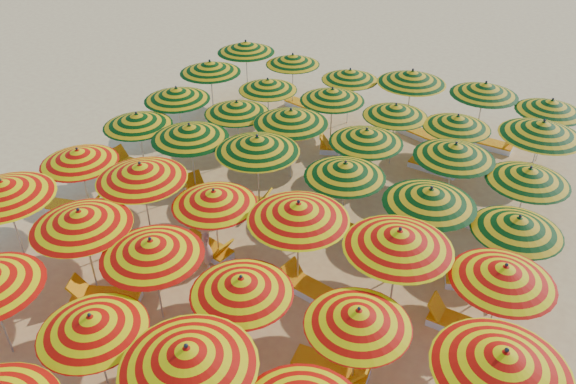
% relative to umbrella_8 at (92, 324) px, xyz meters
% --- Properties ---
extents(ground, '(120.00, 120.00, 0.00)m').
position_rel_umbrella_8_xyz_m(ground, '(1.08, 6.04, -2.06)').
color(ground, '#F4C36C').
rests_on(ground, ground).
extents(umbrella_8, '(2.25, 2.25, 2.34)m').
position_rel_umbrella_8_xyz_m(umbrella_8, '(0.00, 0.00, 0.00)').
color(umbrella_8, silver).
rests_on(umbrella_8, ground).
extents(umbrella_9, '(2.63, 2.63, 2.70)m').
position_rel_umbrella_8_xyz_m(umbrella_9, '(2.35, -0.05, 0.32)').
color(umbrella_9, silver).
rests_on(umbrella_9, ground).
extents(umbrella_12, '(2.64, 2.64, 2.72)m').
position_rel_umbrella_8_xyz_m(umbrella_12, '(-5.04, 2.32, 0.34)').
color(umbrella_12, silver).
rests_on(umbrella_12, ground).
extents(umbrella_13, '(3.16, 3.16, 2.61)m').
position_rel_umbrella_8_xyz_m(umbrella_13, '(-2.44, 2.32, 0.24)').
color(umbrella_13, silver).
rests_on(umbrella_13, ground).
extents(umbrella_14, '(3.04, 3.04, 2.53)m').
position_rel_umbrella_8_xyz_m(umbrella_14, '(-0.26, 2.25, 0.17)').
color(umbrella_14, silver).
rests_on(umbrella_14, ground).
extents(umbrella_15, '(2.53, 2.53, 2.38)m').
position_rel_umbrella_8_xyz_m(umbrella_15, '(2.11, 2.21, 0.04)').
color(umbrella_15, silver).
rests_on(umbrella_15, ground).
extents(umbrella_16, '(2.50, 2.50, 2.34)m').
position_rel_umbrella_8_xyz_m(umbrella_16, '(4.64, 2.48, 0.00)').
color(umbrella_16, silver).
rests_on(umbrella_16, ground).
extents(umbrella_17, '(3.27, 3.27, 2.68)m').
position_rel_umbrella_8_xyz_m(umbrella_17, '(7.39, 2.36, 0.30)').
color(umbrella_17, silver).
rests_on(umbrella_17, ground).
extents(umbrella_18, '(2.60, 2.60, 2.41)m').
position_rel_umbrella_8_xyz_m(umbrella_18, '(-4.93, 4.82, 0.06)').
color(umbrella_18, silver).
rests_on(umbrella_18, ground).
extents(umbrella_19, '(3.21, 3.21, 2.66)m').
position_rel_umbrella_8_xyz_m(umbrella_19, '(-2.46, 4.65, 0.28)').
color(umbrella_19, silver).
rests_on(umbrella_19, ground).
extents(umbrella_20, '(2.66, 2.66, 2.39)m').
position_rel_umbrella_8_xyz_m(umbrella_20, '(-0.20, 4.75, 0.05)').
color(umbrella_20, silver).
rests_on(umbrella_20, ground).
extents(umbrella_21, '(3.25, 3.25, 2.70)m').
position_rel_umbrella_8_xyz_m(umbrella_21, '(2.20, 4.84, 0.32)').
color(umbrella_21, silver).
rests_on(umbrella_21, ground).
extents(umbrella_22, '(3.29, 3.29, 2.71)m').
position_rel_umbrella_8_xyz_m(umbrella_22, '(4.72, 4.86, 0.33)').
color(umbrella_22, silver).
rests_on(umbrella_22, ground).
extents(umbrella_23, '(2.48, 2.48, 2.44)m').
position_rel_umbrella_8_xyz_m(umbrella_23, '(7.05, 5.00, 0.09)').
color(umbrella_23, silver).
rests_on(umbrella_23, ground).
extents(umbrella_24, '(2.38, 2.38, 2.42)m').
position_rel_umbrella_8_xyz_m(umbrella_24, '(-4.92, 7.48, 0.07)').
color(umbrella_24, silver).
rests_on(umbrella_24, ground).
extents(umbrella_25, '(2.73, 2.73, 2.58)m').
position_rel_umbrella_8_xyz_m(umbrella_25, '(-2.71, 7.31, 0.21)').
color(umbrella_25, silver).
rests_on(umbrella_25, ground).
extents(umbrella_26, '(3.21, 3.21, 2.69)m').
position_rel_umbrella_8_xyz_m(umbrella_26, '(-0.35, 7.39, 0.31)').
color(umbrella_26, silver).
rests_on(umbrella_26, ground).
extents(umbrella_27, '(2.72, 2.72, 2.46)m').
position_rel_umbrella_8_xyz_m(umbrella_27, '(2.39, 7.50, 0.11)').
color(umbrella_27, silver).
rests_on(umbrella_27, ground).
extents(umbrella_28, '(2.50, 2.50, 2.57)m').
position_rel_umbrella_8_xyz_m(umbrella_28, '(4.89, 7.08, 0.21)').
color(umbrella_28, silver).
rests_on(umbrella_28, ground).
extents(umbrella_29, '(2.69, 2.69, 2.37)m').
position_rel_umbrella_8_xyz_m(umbrella_29, '(7.07, 7.09, 0.03)').
color(umbrella_29, silver).
rests_on(umbrella_29, ground).
extents(umbrella_30, '(2.40, 2.40, 2.50)m').
position_rel_umbrella_8_xyz_m(umbrella_30, '(-4.89, 9.64, 0.14)').
color(umbrella_30, silver).
rests_on(umbrella_30, ground).
extents(umbrella_31, '(2.87, 2.87, 2.40)m').
position_rel_umbrella_8_xyz_m(umbrella_31, '(-2.49, 9.77, 0.06)').
color(umbrella_31, silver).
rests_on(umbrella_31, ground).
extents(umbrella_32, '(3.21, 3.21, 2.62)m').
position_rel_umbrella_8_xyz_m(umbrella_32, '(-0.33, 9.60, 0.25)').
color(umbrella_32, silver).
rests_on(umbrella_32, ground).
extents(umbrella_33, '(2.84, 2.84, 2.46)m').
position_rel_umbrella_8_xyz_m(umbrella_33, '(2.24, 9.67, 0.11)').
color(umbrella_33, silver).
rests_on(umbrella_33, ground).
extents(umbrella_34, '(3.03, 3.03, 2.54)m').
position_rel_umbrella_8_xyz_m(umbrella_34, '(4.92, 9.83, 0.18)').
color(umbrella_34, silver).
rests_on(umbrella_34, ground).
extents(umbrella_35, '(2.84, 2.84, 2.43)m').
position_rel_umbrella_8_xyz_m(umbrella_35, '(7.04, 9.52, 0.09)').
color(umbrella_35, silver).
rests_on(umbrella_35, ground).
extents(umbrella_36, '(2.48, 2.48, 2.55)m').
position_rel_umbrella_8_xyz_m(umbrella_36, '(-5.19, 12.29, 0.19)').
color(umbrella_36, silver).
rests_on(umbrella_36, ground).
extents(umbrella_37, '(2.25, 2.25, 2.35)m').
position_rel_umbrella_8_xyz_m(umbrella_37, '(-2.53, 12.10, 0.01)').
color(umbrella_37, silver).
rests_on(umbrella_37, ground).
extents(umbrella_38, '(2.88, 2.88, 2.47)m').
position_rel_umbrella_8_xyz_m(umbrella_38, '(0.08, 12.11, 0.11)').
color(umbrella_38, silver).
rests_on(umbrella_38, ground).
extents(umbrella_39, '(2.89, 2.89, 2.37)m').
position_rel_umbrella_8_xyz_m(umbrella_39, '(2.45, 12.02, 0.03)').
color(umbrella_39, silver).
rests_on(umbrella_39, ground).
extents(umbrella_40, '(2.68, 2.68, 2.37)m').
position_rel_umbrella_8_xyz_m(umbrella_40, '(4.52, 12.09, 0.03)').
color(umbrella_40, silver).
rests_on(umbrella_40, ground).
extents(umbrella_41, '(3.39, 3.39, 2.71)m').
position_rel_umbrella_8_xyz_m(umbrella_41, '(7.07, 12.13, 0.33)').
color(umbrella_41, silver).
rests_on(umbrella_41, ground).
extents(umbrella_42, '(3.23, 3.23, 2.61)m').
position_rel_umbrella_8_xyz_m(umbrella_42, '(-5.04, 14.83, 0.24)').
color(umbrella_42, silver).
rests_on(umbrella_42, ground).
extents(umbrella_43, '(2.70, 2.70, 2.38)m').
position_rel_umbrella_8_xyz_m(umbrella_43, '(-2.83, 14.86, 0.04)').
color(umbrella_43, silver).
rests_on(umbrella_43, ground).
extents(umbrella_44, '(2.26, 2.26, 2.35)m').
position_rel_umbrella_8_xyz_m(umbrella_44, '(-0.12, 14.40, 0.01)').
color(umbrella_44, silver).
rests_on(umbrella_44, ground).
extents(umbrella_45, '(2.84, 2.84, 2.72)m').
position_rel_umbrella_8_xyz_m(umbrella_45, '(2.30, 14.44, 0.34)').
color(umbrella_45, silver).
rests_on(umbrella_45, ground).
extents(umbrella_46, '(3.03, 3.03, 2.57)m').
position_rel_umbrella_8_xyz_m(umbrella_46, '(4.89, 14.81, 0.21)').
color(umbrella_46, silver).
rests_on(umbrella_46, ground).
extents(umbrella_47, '(2.82, 2.82, 2.46)m').
position_rel_umbrella_8_xyz_m(umbrella_47, '(7.16, 14.56, 0.11)').
color(umbrella_47, silver).
rests_on(umbrella_47, ground).
extents(lounger_7, '(1.82, 1.20, 0.69)m').
position_rel_umbrella_8_xyz_m(lounger_7, '(-1.93, 2.06, -1.90)').
color(lounger_7, white).
rests_on(lounger_7, ground).
extents(lounger_8, '(1.77, 0.69, 0.69)m').
position_rel_umbrella_8_xyz_m(lounger_8, '(4.14, 2.57, -1.90)').
color(lounger_8, white).
rests_on(lounger_8, ground).
extents(lounger_10, '(1.82, 0.95, 0.69)m').
position_rel_umbrella_8_xyz_m(lounger_10, '(-5.43, 4.68, -1.90)').
color(lounger_10, white).
rests_on(lounger_10, ground).
extents(lounger_11, '(1.82, 0.94, 0.69)m').
position_rel_umbrella_8_xyz_m(lounger_11, '(-0.70, 4.91, -1.90)').
color(lounger_11, white).
rests_on(lounger_11, ground).
extents(lounger_12, '(1.82, 0.94, 0.69)m').
position_rel_umbrella_8_xyz_m(lounger_12, '(2.71, 4.64, -1.90)').
color(lounger_12, white).
rests_on(lounger_12, ground).
extents(lounger_13, '(1.77, 0.71, 0.69)m').
position_rel_umbrella_8_xyz_m(lounger_13, '(6.45, 5.12, -1.90)').
color(lounger_13, white).
rests_on(lounger_13, ground).
extents(lounger_14, '(1.77, 0.71, 0.69)m').
position_rel_umbrella_8_xyz_m(lounger_14, '(-5.52, 7.58, -1.90)').
color(lounger_14, white).
rests_on(lounger_14, ground).
extents(lounger_15, '(1.82, 1.26, 0.69)m').
position_rel_umbrella_8_xyz_m(lounger_15, '(-2.21, 7.09, -1.90)').
color(lounger_15, white).
rests_on(lounger_15, ground).
extents(lounger_16, '(1.80, 0.83, 0.69)m').
position_rel_umbrella_8_xyz_m(lounger_16, '(-0.86, 7.38, -1.90)').
color(lounger_16, white).
rests_on(lounger_16, ground).
extents(lounger_17, '(1.80, 0.83, 0.69)m').
position_rel_umbrella_8_xyz_m(lounger_17, '(2.89, 7.37, -1.90)').
color(lounger_17, white).
rests_on(lounger_17, ground).
extents(lounger_18, '(1.83, 1.10, 0.69)m').
position_rel_umbrella_8_xyz_m(lounger_18, '(5.39, 7.31, -1.90)').
color(lounger_18, white).
rests_on(lounger_18, ground).
extents(lounger_19, '(1.82, 1.01, 0.69)m').
position_rel_umbrella_8_xyz_m(lounger_19, '(6.57, 6.89, -1.90)').
color(lounger_19, white).
rests_on(lounger_19, ground).
extents(lounger_20, '(1.83, 1.05, 0.69)m').
position_rel_umbrella_8_xyz_m(lounger_20, '(5.52, 9.69, -1.90)').
color(lounger_20, white).
rests_on(lounger_20, ground).
extents(lounger_21, '(1.82, 1.23, 0.69)m').
position_rel_umbrella_8_xyz_m(lounger_21, '(-2.02, 12.17, -1.90)').
color(lounger_21, white).
rests_on(lounger_21, ground).
extents(lounger_22, '(1.83, 1.15, 0.69)m').
position_rel_umbrella_8_xyz_m(lounger_22, '(0.59, 12.02, -1.90)').
color(lounger_22, white).
rests_on(lounger_22, ground).
extents(lounger_23, '(1.79, 0.78, 0.69)m').
position_rel_umbrella_8_xyz_m(lounger_23, '(4.02, 12.24, -1.90)').
color(lounger_23, white).
rests_on(lounger_23, ground).
extents(lounger_24, '(1.82, 1.03, 0.69)m').
position_rel_umbrella_8_xyz_m(lounger_24, '(-2.23, 14.79, -1.90)').
color(lounger_24, white).
rests_on(lounger_24, ground).
extents(lounger_25, '(1.83, 1.15, 0.69)m').
position_rel_umbrella_8_xyz_m(lounger_25, '(2.80, 14.49, -1.90)').
color(lounger_25, white).
rests_on(lounger_25, ground).
extents(lounger_26, '(1.78, 0.74, 0.69)m').
position_rel_umbrella_8_xyz_m(lounger_26, '(5.49, 14.80, -1.90)').
color(lounger_26, white).
rests_on(lounger_26, ground).
extents(beachgoer_a, '(0.58, 0.63, 1.45)m').
position_rel_umbrella_8_xyz_m(beachgoer_a, '(-0.30, 4.32, -1.33)').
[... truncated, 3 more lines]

